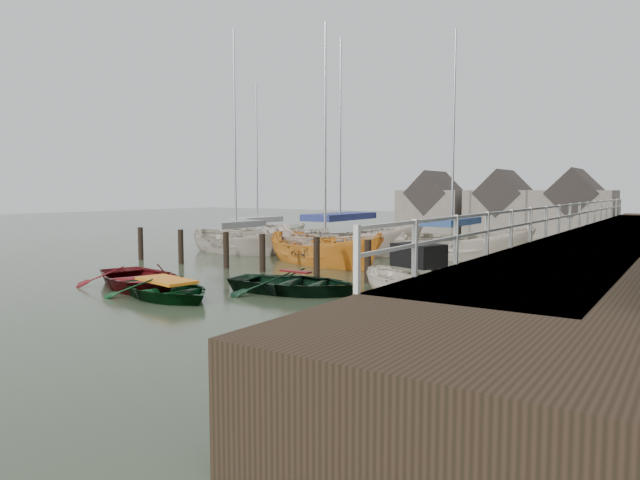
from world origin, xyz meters
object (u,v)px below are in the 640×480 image
Objects in this scene: rowboat_red at (141,289)px; sailboat_b at (340,253)px; rowboat_dkgreen at (295,293)px; sailboat_a at (236,251)px; rowboat_green at (167,298)px; sailboat_e at (258,243)px; sailboat_d at (451,256)px; motorboat at (415,292)px; sailboat_c at (325,263)px.

sailboat_b is at bearing 18.96° from rowboat_red.
rowboat_red is at bearing 104.96° from rowboat_dkgreen.
rowboat_dkgreen is 11.44m from sailboat_a.
sailboat_e reaches higher than rowboat_green.
sailboat_b is at bearing 97.96° from sailboat_d.
rowboat_green is 0.32× the size of sailboat_b.
rowboat_red is 14.71m from sailboat_e.
sailboat_a is 4.34m from sailboat_e.
sailboat_c reaches higher than motorboat.
sailboat_d is (0.63, 10.88, 0.06)m from rowboat_dkgreen.
rowboat_red is at bearing 134.06° from motorboat.
rowboat_green is 8.86m from sailboat_c.
sailboat_e is (-8.30, 13.81, 0.06)m from rowboat_green.
rowboat_green is at bearing 126.38° from rowboat_dkgreen.
sailboat_e is (-7.78, 4.97, 0.05)m from sailboat_c.
sailboat_d is at bearing -1.33° from rowboat_green.
sailboat_d is at bearing 34.40° from motorboat.
rowboat_dkgreen is 1.03× the size of motorboat.
sailboat_d is at bearing -1.40° from rowboat_red.
motorboat is (5.67, 4.05, 0.12)m from rowboat_green.
rowboat_dkgreen is 15.49m from sailboat_e.
sailboat_a reaches higher than sailboat_e.
sailboat_a is 5.95m from sailboat_c.
rowboat_dkgreen reaches higher than rowboat_green.
rowboat_green is 0.31× the size of sailboat_a.
sailboat_c is 1.11× the size of sailboat_e.
rowboat_green is 13.90m from sailboat_d.
sailboat_d is at bearing -93.81° from sailboat_b.
sailboat_a is 1.18× the size of sailboat_e.
sailboat_d reaches higher than rowboat_red.
motorboat is at bearing -45.78° from rowboat_red.
sailboat_b reaches higher than sailboat_c.
sailboat_e is (-6.56, 1.85, 0.01)m from sailboat_b.
motorboat is 13.39m from sailboat_a.
sailboat_c is 0.97× the size of sailboat_d.
sailboat_c is at bearing -91.62° from sailboat_a.
sailboat_a reaches higher than sailboat_c.
sailboat_a is at bearing 39.88° from rowboat_dkgreen.
rowboat_red is at bearing 83.83° from rowboat_green.
rowboat_dkgreen is at bearing -120.49° from sailboat_a.
sailboat_a is at bearing 45.39° from rowboat_red.
sailboat_d is (-2.56, 9.50, -0.06)m from motorboat.
sailboat_e is at bearing 74.36° from motorboat.
motorboat reaches higher than rowboat_red.
sailboat_e is at bearing 52.22° from sailboat_b.
sailboat_b is (-7.41, 7.91, -0.07)m from motorboat.
motorboat is at bearing -42.87° from rowboat_green.
motorboat is at bearing -107.18° from sailboat_a.
sailboat_a reaches higher than sailboat_d.
rowboat_dkgreen is 6.86m from sailboat_c.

